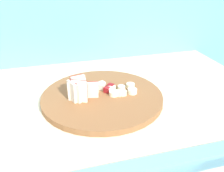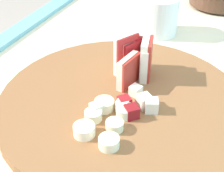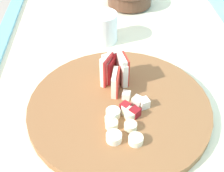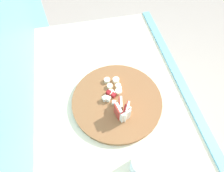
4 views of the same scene
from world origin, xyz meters
TOP-DOWN VIEW (x-y plane):
  - cutting_board at (0.13, -0.01)m, footprint 0.38×0.38m
  - apple_wedge_fan at (0.06, -0.02)m, footprint 0.09×0.06m
  - apple_dice_pile at (0.15, 0.01)m, footprint 0.09×0.09m
  - banana_slice_rows at (0.20, -0.01)m, footprint 0.10×0.07m
  - small_jar at (-0.15, -0.04)m, footprint 0.08×0.08m

SIDE VIEW (x-z plane):
  - cutting_board at x=0.13m, z-range 0.93..0.95m
  - banana_slice_rows at x=0.20m, z-range 0.95..0.96m
  - apple_dice_pile at x=0.15m, z-range 0.94..0.96m
  - small_jar at x=-0.15m, z-range 0.93..1.01m
  - apple_wedge_fan at x=0.06m, z-range 0.94..1.01m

